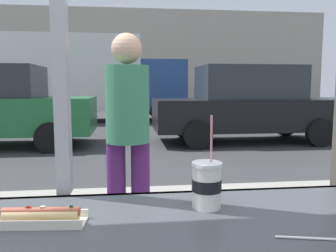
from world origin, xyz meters
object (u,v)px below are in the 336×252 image
object	(u,v)px
hotdog_tray_near	(41,217)
parked_car_black	(248,104)
soda_cup_left	(207,184)
pedestrian	(128,130)
box_truck	(85,76)

from	to	relation	value
hotdog_tray_near	parked_car_black	world-z (taller)	parked_car_black
soda_cup_left	parked_car_black	distance (m)	7.64
soda_cup_left	parked_car_black	xyz separation A→B (m)	(2.69, 7.14, -0.14)
hotdog_tray_near	pedestrian	world-z (taller)	pedestrian
parked_car_black	pedestrian	world-z (taller)	parked_car_black
soda_cup_left	parked_car_black	bearing A→B (deg)	69.35
hotdog_tray_near	pedestrian	xyz separation A→B (m)	(0.26, 1.55, 0.06)
hotdog_tray_near	box_truck	distance (m)	12.92
pedestrian	parked_car_black	bearing A→B (deg)	62.59
hotdog_tray_near	pedestrian	size ratio (longest dim) A/B	0.16
soda_cup_left	box_truck	size ratio (longest dim) A/B	0.04
parked_car_black	box_truck	bearing A→B (deg)	129.01
soda_cup_left	box_truck	xyz separation A→B (m)	(-1.85, 12.75, 0.67)
soda_cup_left	box_truck	bearing A→B (deg)	98.24
soda_cup_left	hotdog_tray_near	world-z (taller)	soda_cup_left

